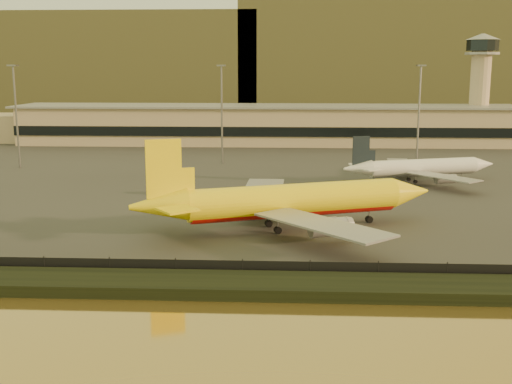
# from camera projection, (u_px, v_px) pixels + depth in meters

# --- Properties ---
(ground) EXTENTS (900.00, 900.00, 0.00)m
(ground) POSITION_uv_depth(u_px,v_px,m) (235.00, 249.00, 89.23)
(ground) COLOR black
(ground) RESTS_ON ground
(embankment) EXTENTS (320.00, 7.00, 1.40)m
(embankment) POSITION_uv_depth(u_px,v_px,m) (222.00, 285.00, 72.43)
(embankment) COLOR black
(embankment) RESTS_ON ground
(tarmac) EXTENTS (320.00, 220.00, 0.20)m
(tarmac) POSITION_uv_depth(u_px,v_px,m) (263.00, 156.00, 182.34)
(tarmac) COLOR #2D2D2D
(tarmac) RESTS_ON ground
(perimeter_fence) EXTENTS (300.00, 0.05, 2.20)m
(perimeter_fence) POSITION_uv_depth(u_px,v_px,m) (226.00, 269.00, 76.24)
(perimeter_fence) COLOR black
(perimeter_fence) RESTS_ON tarmac
(terminal_building) EXTENTS (202.00, 25.00, 12.60)m
(terminal_building) POSITION_uv_depth(u_px,v_px,m) (223.00, 125.00, 211.85)
(terminal_building) COLOR tan
(terminal_building) RESTS_ON tarmac
(control_tower) EXTENTS (11.20, 11.20, 35.50)m
(control_tower) POSITION_uv_depth(u_px,v_px,m) (480.00, 78.00, 210.01)
(control_tower) COLOR tan
(control_tower) RESTS_ON tarmac
(apron_light_masts) EXTENTS (152.20, 12.20, 25.40)m
(apron_light_masts) POSITION_uv_depth(u_px,v_px,m) (320.00, 105.00, 159.01)
(apron_light_masts) COLOR slate
(apron_light_masts) RESTS_ON tarmac
(distant_hills) EXTENTS (470.00, 160.00, 70.00)m
(distant_hills) POSITION_uv_depth(u_px,v_px,m) (246.00, 57.00, 417.60)
(distant_hills) COLOR brown
(distant_hills) RESTS_ON ground
(dhl_cargo_jet) EXTENTS (47.50, 45.08, 14.66)m
(dhl_cargo_jet) POSITION_uv_depth(u_px,v_px,m) (289.00, 201.00, 98.92)
(dhl_cargo_jet) COLOR yellow
(dhl_cargo_jet) RESTS_ON tarmac
(white_narrowbody_jet) EXTENTS (35.42, 33.69, 10.41)m
(white_narrowbody_jet) POSITION_uv_depth(u_px,v_px,m) (421.00, 168.00, 140.42)
(white_narrowbody_jet) COLOR white
(white_narrowbody_jet) RESTS_ON tarmac
(gse_vehicle_yellow) EXTENTS (4.59, 3.24, 1.89)m
(gse_vehicle_yellow) POSITION_uv_depth(u_px,v_px,m) (258.00, 207.00, 111.18)
(gse_vehicle_yellow) COLOR yellow
(gse_vehicle_yellow) RESTS_ON tarmac
(gse_vehicle_white) EXTENTS (3.97, 2.34, 1.68)m
(gse_vehicle_white) POSITION_uv_depth(u_px,v_px,m) (165.00, 190.00, 126.91)
(gse_vehicle_white) COLOR white
(gse_vehicle_white) RESTS_ON tarmac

